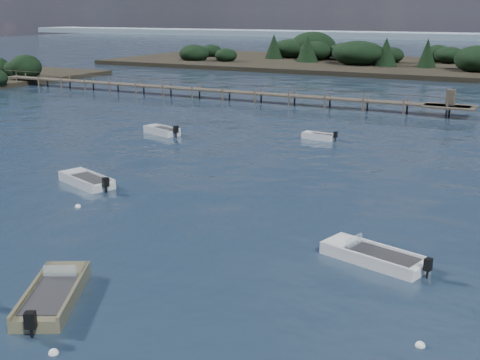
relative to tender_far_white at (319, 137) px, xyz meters
The scene contains 11 objects.
ground 28.94m from the tender_far_white, 82.82° to the left, with size 400.00×400.00×0.00m, color #152231.
tender_far_white is the anchor object (origin of this frame).
dinghy_mid_grey 20.86m from the tender_far_white, 111.60° to the right, with size 4.58×2.87×1.14m.
dinghy_mid_white_a 25.31m from the tender_far_white, 64.04° to the right, with size 4.83×2.74×1.11m.
dinghy_near_olive 31.82m from the tender_far_white, 86.73° to the right, with size 3.75×4.87×1.22m.
tender_far_grey 13.42m from the tender_far_white, 161.47° to the right, with size 3.91×2.36×1.24m.
buoy_a 34.64m from the tender_far_white, 82.76° to the right, with size 0.32×0.32×0.32m, color white.
buoy_b 31.98m from the tender_far_white, 63.53° to the right, with size 0.32×0.32×0.32m, color white.
buoy_c 23.55m from the tender_far_white, 102.45° to the right, with size 0.32×0.32×0.32m, color white.
jetty 24.67m from the tender_far_white, 137.33° to the left, with size 64.50×3.20×3.40m.
distant_haze 216.68m from the tender_far_white, 113.49° to the left, with size 280.00×20.00×2.40m, color #8699A6.
Camera 1 is at (13.50, -14.86, 10.15)m, focal length 45.00 mm.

